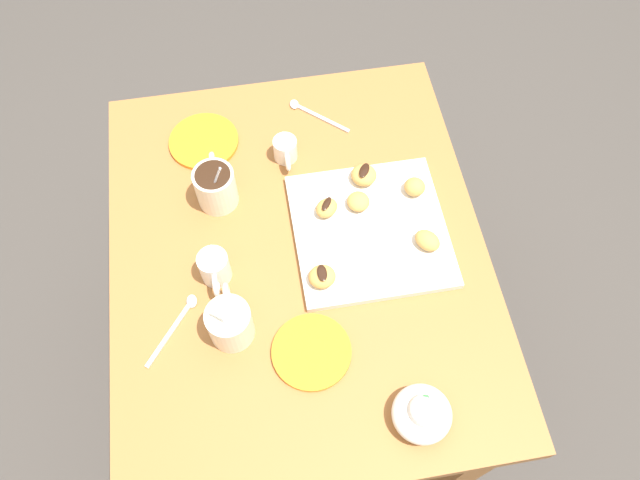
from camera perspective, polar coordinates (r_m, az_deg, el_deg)
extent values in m
plane|color=#423D38|center=(1.94, -1.32, -11.15)|extent=(8.00, 8.00, 0.00)
cube|color=#A36633|center=(1.27, -1.98, -1.43)|extent=(0.94, 0.77, 0.04)
cube|color=#A36633|center=(1.55, 13.48, -19.31)|extent=(0.07, 0.07, 0.70)
cube|color=#A36633|center=(1.83, 6.51, 6.03)|extent=(0.07, 0.07, 0.70)
cube|color=#A36633|center=(1.81, -13.72, 3.12)|extent=(0.07, 0.07, 0.70)
cube|color=silver|center=(1.27, 4.66, 0.91)|extent=(0.31, 0.31, 0.02)
cylinder|color=silver|center=(1.16, -8.35, -7.73)|extent=(0.08, 0.08, 0.09)
torus|color=silver|center=(1.17, -8.62, -5.29)|extent=(0.06, 0.01, 0.06)
cylinder|color=#331E11|center=(1.12, -8.60, -7.03)|extent=(0.07, 0.07, 0.01)
cylinder|color=silver|center=(1.12, -8.49, -7.90)|extent=(0.04, 0.04, 0.11)
cylinder|color=silver|center=(1.30, -9.65, 4.83)|extent=(0.09, 0.09, 0.09)
torus|color=silver|center=(1.32, -9.88, 6.81)|extent=(0.06, 0.01, 0.06)
cylinder|color=#331E11|center=(1.26, -9.93, 5.85)|extent=(0.07, 0.07, 0.01)
cylinder|color=silver|center=(1.26, -9.83, 5.10)|extent=(0.02, 0.05, 0.12)
cylinder|color=silver|center=(1.22, -9.77, -2.49)|extent=(0.06, 0.06, 0.07)
cone|color=silver|center=(1.21, -10.07, -0.75)|extent=(0.02, 0.02, 0.02)
torus|color=silver|center=(1.20, -9.64, -4.11)|extent=(0.05, 0.01, 0.05)
cylinder|color=white|center=(1.19, -9.99, -1.85)|extent=(0.05, 0.05, 0.01)
ellipsoid|color=silver|center=(1.12, 9.44, -15.65)|extent=(0.11, 0.11, 0.06)
sphere|color=silver|center=(1.11, 9.59, -15.41)|extent=(0.06, 0.06, 0.06)
ellipsoid|color=green|center=(1.09, 9.58, -14.61)|extent=(0.03, 0.03, 0.01)
cylinder|color=silver|center=(1.36, -3.25, 8.43)|extent=(0.05, 0.05, 0.05)
cone|color=silver|center=(1.36, -3.43, 9.69)|extent=(0.02, 0.02, 0.02)
torus|color=silver|center=(1.34, -3.04, 7.29)|extent=(0.04, 0.01, 0.04)
cylinder|color=black|center=(1.34, -3.30, 8.99)|extent=(0.04, 0.04, 0.01)
cylinder|color=orange|center=(1.17, -0.80, -10.35)|extent=(0.15, 0.15, 0.01)
cylinder|color=orange|center=(1.43, -10.74, 9.00)|extent=(0.16, 0.16, 0.01)
cube|color=silver|center=(1.45, 0.12, 11.29)|extent=(0.11, 0.12, 0.00)
ellipsoid|color=silver|center=(1.47, -2.41, 12.50)|extent=(0.03, 0.02, 0.01)
cube|color=silver|center=(1.21, -13.78, -8.43)|extent=(0.12, 0.10, 0.00)
ellipsoid|color=silver|center=(1.23, -11.83, -5.57)|extent=(0.03, 0.02, 0.01)
ellipsoid|color=#D19347|center=(1.28, 3.58, 3.59)|extent=(0.05, 0.05, 0.03)
ellipsoid|color=#D19347|center=(1.19, 0.19, -3.42)|extent=(0.06, 0.06, 0.03)
ellipsoid|color=black|center=(1.18, 0.20, -3.07)|extent=(0.04, 0.02, 0.00)
ellipsoid|color=#D19347|center=(1.25, 9.95, -0.04)|extent=(0.07, 0.07, 0.03)
ellipsoid|color=#D19347|center=(1.32, 4.09, 6.05)|extent=(0.06, 0.06, 0.03)
ellipsoid|color=black|center=(1.30, 4.14, 6.48)|extent=(0.04, 0.04, 0.00)
ellipsoid|color=#D19347|center=(1.27, 0.62, 3.00)|extent=(0.06, 0.06, 0.03)
ellipsoid|color=black|center=(1.26, 0.62, 3.40)|extent=(0.04, 0.03, 0.00)
ellipsoid|color=#D19347|center=(1.31, 8.79, 4.91)|extent=(0.06, 0.06, 0.03)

